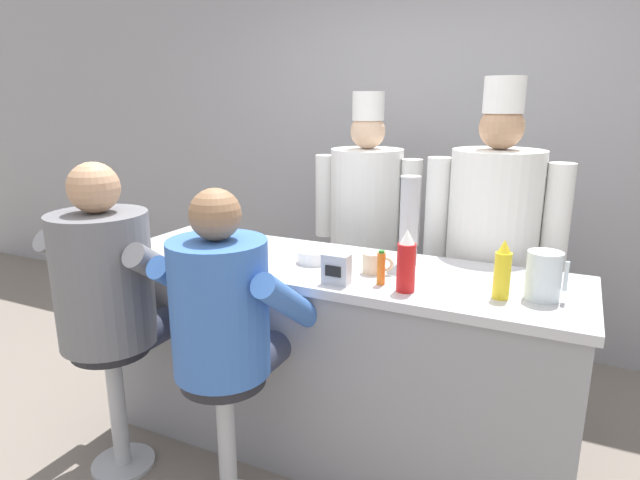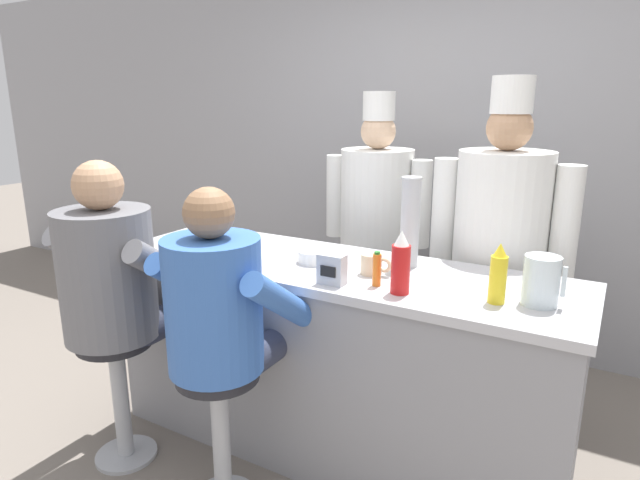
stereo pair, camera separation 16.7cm
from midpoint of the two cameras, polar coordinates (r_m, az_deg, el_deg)
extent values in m
cube|color=#99999E|center=(3.89, 14.10, 8.97)|extent=(10.00, 0.06, 2.70)
cube|color=gray|center=(2.69, 3.22, -12.91)|extent=(2.20, 0.65, 0.93)
cube|color=#BCBCC1|center=(2.51, 3.38, -3.10)|extent=(2.24, 0.68, 0.04)
cylinder|color=red|center=(2.15, 10.80, -3.13)|extent=(0.08, 0.08, 0.20)
cone|color=white|center=(2.11, 10.96, 0.19)|extent=(0.06, 0.06, 0.06)
cylinder|color=yellow|center=(2.15, 20.57, -4.01)|extent=(0.06, 0.06, 0.18)
cone|color=yellow|center=(2.11, 20.85, -1.00)|extent=(0.05, 0.05, 0.05)
cylinder|color=orange|center=(2.22, 8.22, -3.21)|extent=(0.04, 0.04, 0.14)
cylinder|color=#287F2D|center=(2.20, 8.29, -1.39)|extent=(0.02, 0.02, 0.01)
cylinder|color=silver|center=(2.19, 24.56, -3.99)|extent=(0.13, 0.13, 0.19)
cube|color=silver|center=(2.18, 26.62, -4.02)|extent=(0.02, 0.02, 0.11)
cylinder|color=white|center=(2.62, -8.51, -1.76)|extent=(0.24, 0.24, 0.02)
ellipsoid|color=#E0BC60|center=(2.62, -8.53, -1.27)|extent=(0.11, 0.08, 0.03)
cylinder|color=white|center=(2.53, 1.29, -1.77)|extent=(0.16, 0.16, 0.06)
cylinder|color=beige|center=(2.37, 7.49, -2.58)|extent=(0.09, 0.09, 0.09)
torus|color=beige|center=(2.35, 8.89, -2.69)|extent=(0.07, 0.02, 0.07)
cylinder|color=#B7BABF|center=(2.48, 11.49, 1.75)|extent=(0.09, 0.09, 0.41)
cylinder|color=silver|center=(2.44, 11.74, 6.50)|extent=(0.09, 0.09, 0.01)
cube|color=silver|center=(2.23, 3.43, -3.16)|extent=(0.11, 0.06, 0.13)
cube|color=black|center=(2.20, 3.02, -3.40)|extent=(0.07, 0.01, 0.04)
cylinder|color=#B2B5BA|center=(2.98, -18.34, -20.90)|extent=(0.29, 0.29, 0.02)
cylinder|color=#B2B5BA|center=(2.82, -18.87, -15.65)|extent=(0.08, 0.08, 0.61)
cylinder|color=#232328|center=(2.68, -19.41, -10.08)|extent=(0.35, 0.35, 0.05)
cylinder|color=#33384C|center=(2.86, -17.71, -7.42)|extent=(0.16, 0.42, 0.16)
cylinder|color=#33384C|center=(2.72, -14.66, -8.38)|extent=(0.16, 0.42, 0.16)
cylinder|color=slate|center=(2.57, -20.02, -3.50)|extent=(0.42, 0.42, 0.60)
cylinder|color=slate|center=(2.83, -21.75, -1.38)|extent=(0.11, 0.45, 0.36)
cylinder|color=slate|center=(2.45, -13.92, -3.16)|extent=(0.11, 0.45, 0.36)
sphere|color=tan|center=(2.48, -20.85, 5.48)|extent=(0.22, 0.22, 0.22)
cylinder|color=#B2B5BA|center=(2.44, -8.48, -20.08)|extent=(0.08, 0.08, 0.61)
cylinder|color=#232328|center=(2.28, -8.77, -13.88)|extent=(0.35, 0.35, 0.05)
cylinder|color=#33384C|center=(2.45, -7.77, -10.68)|extent=(0.14, 0.39, 0.14)
cylinder|color=#33384C|center=(2.35, -3.94, -11.76)|extent=(0.14, 0.39, 0.14)
cylinder|color=#3866B7|center=(2.16, -9.08, -6.89)|extent=(0.39, 0.39, 0.55)
cylinder|color=#3866B7|center=(2.37, -12.06, -4.29)|extent=(0.10, 0.42, 0.33)
cylinder|color=#3866B7|center=(2.10, -1.99, -6.54)|extent=(0.10, 0.42, 0.33)
sphere|color=#8C6647|center=(2.05, -9.50, 2.86)|extent=(0.20, 0.20, 0.20)
cube|color=#232328|center=(3.52, 7.09, -7.16)|extent=(0.34, 0.19, 0.81)
cube|color=white|center=(3.42, 6.85, -4.91)|extent=(0.31, 0.02, 0.49)
cylinder|color=white|center=(3.32, 7.48, 4.32)|extent=(0.44, 0.44, 0.61)
sphere|color=#DBB28E|center=(3.27, 7.72, 11.40)|extent=(0.21, 0.21, 0.21)
cylinder|color=white|center=(3.27, 7.82, 13.98)|extent=(0.19, 0.19, 0.17)
cylinder|color=white|center=(3.43, 3.12, 4.72)|extent=(0.12, 0.12, 0.52)
cylinder|color=white|center=(3.23, 12.12, 3.76)|extent=(0.12, 0.12, 0.52)
cube|color=#232328|center=(3.06, 19.19, -11.09)|extent=(0.35, 0.19, 0.84)
cube|color=white|center=(2.94, 19.27, -8.55)|extent=(0.32, 0.02, 0.51)
cylinder|color=white|center=(2.83, 20.44, 2.50)|extent=(0.46, 0.46, 0.63)
sphere|color=tan|center=(2.78, 21.24, 11.09)|extent=(0.22, 0.22, 0.22)
cylinder|color=white|center=(2.77, 21.54, 14.22)|extent=(0.20, 0.20, 0.17)
cylinder|color=white|center=(2.89, 14.74, 3.12)|extent=(0.13, 0.13, 0.54)
cylinder|color=white|center=(2.80, 26.31, 1.71)|extent=(0.13, 0.13, 0.54)
camera|label=1|loc=(0.08, -88.06, 0.51)|focal=30.00mm
camera|label=2|loc=(0.08, 91.94, -0.51)|focal=30.00mm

